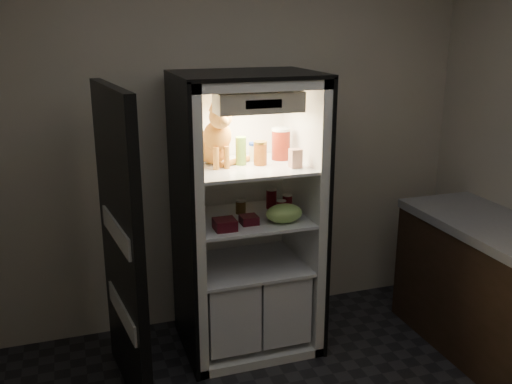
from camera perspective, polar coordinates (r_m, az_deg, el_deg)
room_shell at (r=2.38m, az=8.97°, el=3.13°), size 3.60×3.60×3.60m
refrigerator at (r=3.86m, az=-1.05°, el=-4.31°), size 0.90×0.72×1.88m
fridge_door at (r=3.38m, az=-13.27°, el=-5.64°), size 0.17×0.87×1.85m
tabby_cat at (r=3.64m, az=-4.09°, el=5.22°), size 0.36×0.41×0.44m
parmesan_shaker at (r=3.65m, az=-1.52°, el=4.13°), size 0.07×0.07×0.18m
mayo_tub at (r=3.76m, az=-0.05°, el=4.06°), size 0.09×0.09×0.12m
salsa_jar at (r=3.64m, az=0.43°, el=3.91°), size 0.09×0.09×0.15m
pepper_jar at (r=3.79m, az=2.50°, el=4.83°), size 0.12×0.12×0.21m
cream_carton at (r=3.59m, az=3.97°, el=3.38°), size 0.07×0.07×0.12m
soda_can_a at (r=3.91m, az=1.55°, el=-0.69°), size 0.07×0.07×0.13m
soda_can_b at (r=3.83m, az=3.15°, el=-1.17°), size 0.07×0.07×0.12m
soda_can_c at (r=3.72m, az=2.54°, el=-1.72°), size 0.06×0.06×0.12m
condiment_jar at (r=3.81m, az=-1.54°, el=-1.47°), size 0.07×0.07×0.09m
grape_bag at (r=3.64m, az=2.84°, el=-2.14°), size 0.24×0.17×0.12m
berry_box_left at (r=3.52m, az=-3.13°, el=-3.26°), size 0.13×0.13×0.07m
berry_box_right at (r=3.62m, az=-0.71°, el=-2.79°), size 0.11×0.11×0.05m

